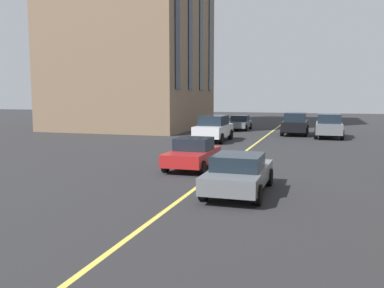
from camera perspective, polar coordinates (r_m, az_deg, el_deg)
lane_centre_line at (r=20.82m, az=5.35°, el=-2.52°), size 80.00×0.16×0.01m
car_black_trailing at (r=36.04m, az=14.07°, el=2.78°), size 4.70×2.14×1.88m
car_grey_oncoming at (r=34.32m, az=18.40°, el=2.45°), size 4.70×2.14×1.88m
car_white_far at (r=30.12m, az=3.00°, el=2.23°), size 4.70×2.14×1.88m
car_grey_parked_a at (r=14.29m, az=6.50°, el=-3.98°), size 4.40×1.95×1.37m
car_red_near at (r=18.95m, az=0.12°, el=-1.29°), size 3.90×1.89×1.40m
car_grey_mid at (r=40.01m, az=6.62°, el=2.94°), size 3.90×1.89×1.40m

